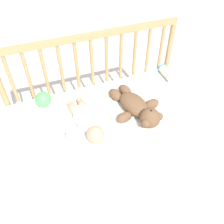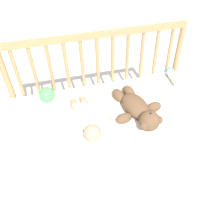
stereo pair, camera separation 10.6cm
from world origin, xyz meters
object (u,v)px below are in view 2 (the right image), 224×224
(teddy_bear, at_px, (138,109))
(toy_ball, at_px, (47,95))
(baby, at_px, (86,118))
(baby_bottle, at_px, (173,75))

(teddy_bear, xyz_separation_m, toy_ball, (-0.51, 0.26, 0.00))
(teddy_bear, xyz_separation_m, baby, (-0.31, 0.01, -0.01))
(baby_bottle, bearing_deg, baby, -158.39)
(teddy_bear, bearing_deg, toy_ball, 152.73)
(baby, bearing_deg, toy_ball, 128.32)
(baby_bottle, relative_size, toy_ball, 1.85)
(baby, height_order, baby_bottle, baby)
(baby_bottle, xyz_separation_m, toy_ball, (-0.86, -0.01, 0.02))
(toy_ball, bearing_deg, baby, -51.68)
(teddy_bear, bearing_deg, baby, 178.02)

